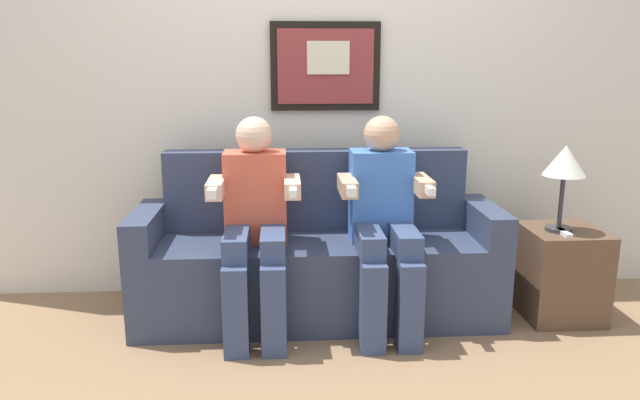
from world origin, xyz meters
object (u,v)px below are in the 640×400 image
Objects in this scene: person_on_right at (384,216)px; table_lamp at (565,165)px; spare_remote_on_table at (564,233)px; person_on_left at (255,219)px; side_table_right at (561,273)px; couch at (318,261)px.

table_lamp is at bearing 2.38° from person_on_right.
person_on_right reaches higher than spare_remote_on_table.
person_on_left is at bearing -178.59° from table_lamp.
person_on_left is 1.61m from spare_remote_on_table.
person_on_right is at bearing -176.48° from side_table_right.
table_lamp is at bearing -155.18° from side_table_right.
person_on_left is at bearing 180.00° from person_on_right.
couch is 1.76× the size of person_on_left.
person_on_left is 1.63m from table_lamp.
couch is 0.47m from person_on_left.
couch is 1.31m from spare_remote_on_table.
person_on_right is at bearing 0.00° from person_on_left.
table_lamp is (1.61, 0.04, 0.25)m from person_on_left.
spare_remote_on_table is (-0.00, -0.07, -0.35)m from table_lamp.
side_table_right is (1.00, 0.06, -0.36)m from person_on_right.
spare_remote_on_table is at bearing -2.04° from person_on_right.
person_on_left reaches higher than table_lamp.
spare_remote_on_table is (0.95, -0.03, -0.10)m from person_on_right.
person_on_right is 2.22× the size of side_table_right.
spare_remote_on_table is at bearing -92.81° from table_lamp.
table_lamp is (1.28, -0.13, 0.55)m from couch.
spare_remote_on_table is (1.28, -0.20, 0.20)m from couch.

